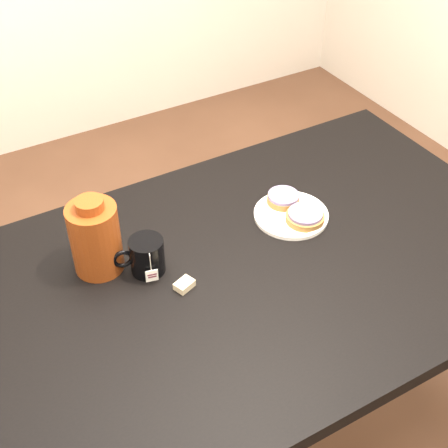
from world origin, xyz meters
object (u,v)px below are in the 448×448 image
object	(u,v)px
bagel_back	(283,198)
bagel_package	(95,237)
mug	(146,256)
plate	(291,214)
teabag_pouch	(184,285)
table	(262,283)
bagel_front	(305,217)

from	to	relation	value
bagel_back	bagel_package	world-z (taller)	bagel_package
mug	bagel_package	xyz separation A→B (m)	(-0.09, 0.07, 0.05)
plate	bagel_back	xyz separation A→B (m)	(0.01, 0.05, 0.02)
bagel_back	teabag_pouch	size ratio (longest dim) A/B	2.71
plate	mug	distance (m)	0.42
table	plate	bearing A→B (deg)	34.15
bagel_package	teabag_pouch	bearing A→B (deg)	-48.90
table	bagel_front	world-z (taller)	bagel_front
bagel_back	bagel_package	bearing A→B (deg)	177.48
bagel_package	bagel_back	bearing A→B (deg)	-2.52
table	bagel_back	size ratio (longest dim) A/B	11.50
teabag_pouch	bagel_package	world-z (taller)	bagel_package
bagel_front	teabag_pouch	distance (m)	0.38
table	plate	distance (m)	0.21
bagel_package	plate	bearing A→B (deg)	-8.19
table	plate	xyz separation A→B (m)	(0.15, 0.10, 0.09)
mug	teabag_pouch	world-z (taller)	mug
table	bagel_package	distance (m)	0.44
bagel_front	bagel_package	xyz separation A→B (m)	(-0.53, 0.12, 0.07)
bagel_front	mug	distance (m)	0.43
bagel_back	bagel_package	distance (m)	0.52
bagel_front	teabag_pouch	xyz separation A→B (m)	(-0.38, -0.05, -0.01)
mug	bagel_front	bearing A→B (deg)	6.86
bagel_package	mug	bearing A→B (deg)	-36.19
plate	bagel_package	bearing A→B (deg)	171.81
bagel_front	mug	xyz separation A→B (m)	(-0.43, 0.05, 0.02)
bagel_back	mug	distance (m)	0.43
bagel_front	teabag_pouch	bearing A→B (deg)	-172.42
bagel_front	bagel_package	bearing A→B (deg)	167.58
plate	mug	world-z (taller)	mug
bagel_front	plate	bearing A→B (deg)	108.44
mug	teabag_pouch	xyz separation A→B (m)	(0.05, -0.10, -0.04)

